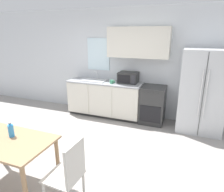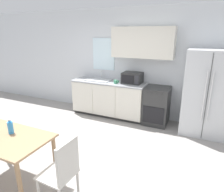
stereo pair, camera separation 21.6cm
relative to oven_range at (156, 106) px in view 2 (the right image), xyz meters
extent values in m
plane|color=gray|center=(-0.85, -2.08, -0.44)|extent=(12.00, 12.00, 0.00)
cube|color=silver|center=(-0.85, 0.33, 0.91)|extent=(12.00, 0.06, 2.70)
cube|color=silver|center=(-1.54, 0.29, 1.11)|extent=(0.61, 0.04, 0.82)
cube|color=beige|center=(-0.45, 0.14, 1.44)|extent=(1.46, 0.32, 0.70)
cube|color=#333333|center=(-1.24, 0.02, -0.40)|extent=(1.90, 0.55, 0.08)
cube|color=beige|center=(-1.24, -0.01, 0.04)|extent=(1.90, 0.61, 0.80)
cube|color=beige|center=(-1.88, -0.32, 0.04)|extent=(0.61, 0.01, 0.78)
cube|color=beige|center=(-1.24, -0.32, 0.04)|extent=(0.61, 0.01, 0.78)
cube|color=beige|center=(-0.61, -0.32, 0.04)|extent=(0.61, 0.01, 0.78)
cube|color=#9EA0A5|center=(-1.24, -0.01, 0.45)|extent=(1.93, 0.64, 0.03)
cube|color=#2D2D2D|center=(0.00, 0.00, 0.00)|extent=(0.56, 0.59, 0.89)
cube|color=black|center=(0.00, -0.30, -0.13)|extent=(0.48, 0.01, 0.39)
cylinder|color=#262626|center=(-0.16, -0.31, 0.40)|extent=(0.03, 0.02, 0.03)
cylinder|color=#262626|center=(-0.06, -0.31, 0.40)|extent=(0.03, 0.02, 0.03)
cylinder|color=#262626|center=(0.06, -0.31, 0.40)|extent=(0.03, 0.02, 0.03)
cylinder|color=#262626|center=(0.16, -0.31, 0.40)|extent=(0.03, 0.02, 0.03)
cube|color=silver|center=(1.04, -0.05, 0.45)|extent=(0.92, 0.69, 1.79)
cube|color=#3F3F3F|center=(1.04, -0.40, 0.45)|extent=(0.01, 0.01, 1.73)
cylinder|color=silver|center=(0.99, -0.42, 0.48)|extent=(0.02, 0.02, 0.98)
cylinder|color=silver|center=(1.09, -0.42, 0.48)|extent=(0.02, 0.02, 0.98)
cube|color=#B7BABC|center=(-1.54, -0.01, 0.48)|extent=(0.64, 0.43, 0.02)
cylinder|color=silver|center=(-1.54, 0.17, 0.59)|extent=(0.02, 0.02, 0.21)
cylinder|color=silver|center=(-1.54, 0.10, 0.69)|extent=(0.02, 0.14, 0.02)
cube|color=#282828|center=(-0.65, 0.08, 0.60)|extent=(0.47, 0.37, 0.26)
cube|color=black|center=(-0.71, -0.11, 0.60)|extent=(0.30, 0.01, 0.19)
cube|color=#2D2D33|center=(-0.48, -0.11, 0.60)|extent=(0.09, 0.01, 0.21)
cylinder|color=#3F8C66|center=(-1.01, -0.14, 0.51)|extent=(0.09, 0.09, 0.09)
torus|color=#3F8C66|center=(-0.94, -0.14, 0.52)|extent=(0.02, 0.07, 0.07)
cube|color=#997551|center=(-1.45, -2.87, 0.27)|extent=(1.21, 0.74, 0.03)
cylinder|color=#997551|center=(-0.90, -3.18, -0.09)|extent=(0.06, 0.06, 0.70)
cylinder|color=#997551|center=(-1.99, -2.56, -0.09)|extent=(0.06, 0.06, 0.70)
cylinder|color=#997551|center=(-0.90, -2.56, -0.09)|extent=(0.06, 0.06, 0.70)
cube|color=beige|center=(-0.56, -2.90, -0.01)|extent=(0.42, 0.42, 0.02)
cube|color=beige|center=(-0.38, -2.91, 0.25)|extent=(0.05, 0.37, 0.48)
cylinder|color=beige|center=(-0.73, -2.73, -0.23)|extent=(0.03, 0.03, 0.43)
cylinder|color=beige|center=(-0.39, -2.74, -0.23)|extent=(0.03, 0.03, 0.43)
cylinder|color=#338CD8|center=(-1.46, -2.77, 0.37)|extent=(0.08, 0.08, 0.17)
cylinder|color=#338CD8|center=(-1.46, -2.77, 0.47)|extent=(0.03, 0.03, 0.03)
cylinder|color=white|center=(-1.46, -2.77, 0.50)|extent=(0.04, 0.04, 0.02)
camera|label=1|loc=(0.71, -4.56, 1.65)|focal=32.00mm
camera|label=2|loc=(0.91, -4.48, 1.65)|focal=32.00mm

